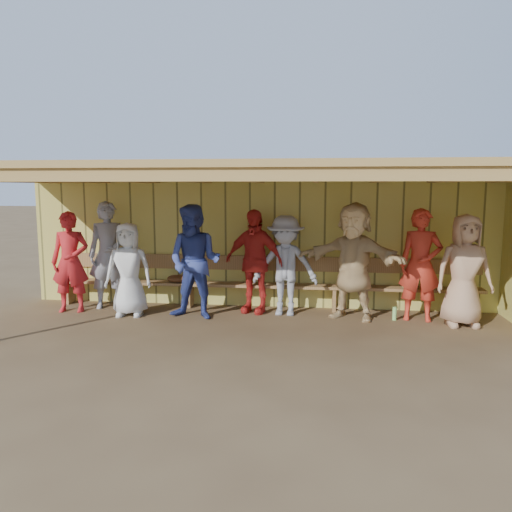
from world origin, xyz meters
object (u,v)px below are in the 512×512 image
at_px(player_e, 285,266).
at_px(player_extra, 70,262).
at_px(player_a, 109,255).
at_px(player_f, 353,261).
at_px(player_d, 254,261).
at_px(player_h, 464,270).
at_px(player_g, 420,265).
at_px(bench, 261,279).
at_px(player_b, 129,269).
at_px(player_c, 195,262).

xyz_separation_m(player_e, player_extra, (-3.71, -0.24, 0.03)).
height_order(player_a, player_f, player_f).
bearing_deg(player_d, player_f, 8.49).
bearing_deg(player_d, player_h, 8.75).
distance_m(player_e, player_g, 2.19).
relative_size(player_g, bench, 0.24).
height_order(player_d, bench, player_d).
bearing_deg(player_extra, player_h, -10.07).
bearing_deg(player_e, player_extra, -172.89).
xyz_separation_m(player_g, player_extra, (-5.90, -0.16, -0.04)).
bearing_deg(player_g, player_f, -169.87).
distance_m(player_a, player_f, 4.29).
bearing_deg(player_extra, player_g, -7.73).
relative_size(player_b, player_e, 0.93).
xyz_separation_m(player_g, bench, (-2.65, 0.49, -0.38)).
bearing_deg(player_h, bench, 162.55).
bearing_deg(player_d, player_e, 5.29).
bearing_deg(player_b, player_e, 0.70).
xyz_separation_m(player_b, player_c, (1.15, -0.04, 0.15)).
relative_size(player_b, player_f, 0.82).
relative_size(player_f, bench, 0.25).
distance_m(player_a, player_g, 5.36).
bearing_deg(player_h, player_g, 153.19).
height_order(player_b, bench, player_b).
relative_size(player_c, player_d, 1.05).
bearing_deg(bench, player_g, -10.59).
relative_size(player_d, player_e, 1.06).
bearing_deg(player_extra, player_c, -13.65).
bearing_deg(player_c, player_g, 14.99).
height_order(player_b, player_extra, player_extra).
bearing_deg(bench, player_d, -107.34).
xyz_separation_m(player_h, bench, (-3.26, 0.74, -0.35)).
distance_m(player_a, player_d, 2.61).
relative_size(player_c, player_f, 0.98).
distance_m(player_b, player_e, 2.64).
bearing_deg(player_a, player_c, -34.48).
bearing_deg(player_e, player_c, -160.80).
distance_m(player_f, player_g, 1.08).
bearing_deg(player_f, player_b, -154.66).
relative_size(player_a, player_g, 1.05).
bearing_deg(player_c, player_d, 39.51).
height_order(player_c, player_d, player_c).
relative_size(player_f, player_h, 1.10).
relative_size(player_e, bench, 0.22).
distance_m(player_c, player_h, 4.26).
bearing_deg(player_extra, bench, 2.05).
xyz_separation_m(player_f, player_h, (1.69, -0.21, -0.08)).
bearing_deg(player_d, player_c, -134.12).
xyz_separation_m(player_extra, bench, (3.26, 0.65, -0.35)).
height_order(player_b, player_e, player_e).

